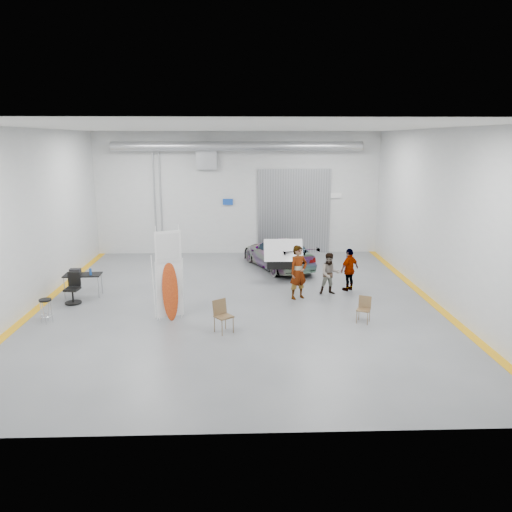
{
  "coord_description": "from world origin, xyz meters",
  "views": [
    {
      "loc": [
        0.06,
        -16.73,
        5.63
      ],
      "look_at": [
        0.65,
        0.84,
        1.5
      ],
      "focal_mm": 35.0,
      "sensor_mm": 36.0,
      "label": 1
    }
  ],
  "objects_px": {
    "work_table": "(81,274)",
    "office_chair": "(73,290)",
    "sedan_car": "(278,253)",
    "folding_chair_near": "(224,323)",
    "person_c": "(349,270)",
    "shop_stool": "(46,311)",
    "person_b": "(330,274)",
    "surfboard_display": "(167,283)",
    "folding_chair_far": "(363,315)",
    "person_a": "(298,272)"
  },
  "relations": [
    {
      "from": "person_c",
      "to": "folding_chair_far",
      "type": "xyz_separation_m",
      "value": [
        -0.29,
        -3.42,
        -0.56
      ]
    },
    {
      "from": "sedan_car",
      "to": "folding_chair_near",
      "type": "bearing_deg",
      "value": 52.71
    },
    {
      "from": "work_table",
      "to": "office_chair",
      "type": "relative_size",
      "value": 1.26
    },
    {
      "from": "sedan_car",
      "to": "work_table",
      "type": "height_order",
      "value": "sedan_car"
    },
    {
      "from": "folding_chair_near",
      "to": "shop_stool",
      "type": "bearing_deg",
      "value": 133.73
    },
    {
      "from": "surfboard_display",
      "to": "folding_chair_near",
      "type": "distance_m",
      "value": 2.32
    },
    {
      "from": "person_c",
      "to": "folding_chair_near",
      "type": "xyz_separation_m",
      "value": [
        -4.64,
        -4.09,
        -0.51
      ]
    },
    {
      "from": "person_a",
      "to": "person_c",
      "type": "distance_m",
      "value": 2.25
    },
    {
      "from": "sedan_car",
      "to": "person_c",
      "type": "bearing_deg",
      "value": 103.52
    },
    {
      "from": "folding_chair_near",
      "to": "shop_stool",
      "type": "xyz_separation_m",
      "value": [
        -5.58,
        0.97,
        0.08
      ]
    },
    {
      "from": "folding_chair_far",
      "to": "sedan_car",
      "type": "bearing_deg",
      "value": 132.27
    },
    {
      "from": "folding_chair_far",
      "to": "work_table",
      "type": "bearing_deg",
      "value": -172.35
    },
    {
      "from": "folding_chair_far",
      "to": "person_b",
      "type": "bearing_deg",
      "value": 125.32
    },
    {
      "from": "person_b",
      "to": "folding_chair_near",
      "type": "distance_m",
      "value": 5.31
    },
    {
      "from": "sedan_car",
      "to": "folding_chair_far",
      "type": "height_order",
      "value": "sedan_car"
    },
    {
      "from": "person_c",
      "to": "surfboard_display",
      "type": "height_order",
      "value": "surfboard_display"
    },
    {
      "from": "surfboard_display",
      "to": "office_chair",
      "type": "relative_size",
      "value": 2.86
    },
    {
      "from": "person_c",
      "to": "shop_stool",
      "type": "relative_size",
      "value": 2.1
    },
    {
      "from": "surfboard_display",
      "to": "shop_stool",
      "type": "distance_m",
      "value": 3.86
    },
    {
      "from": "person_a",
      "to": "person_b",
      "type": "distance_m",
      "value": 1.33
    },
    {
      "from": "surfboard_display",
      "to": "office_chair",
      "type": "xyz_separation_m",
      "value": [
        -3.54,
        1.8,
        -0.77
      ]
    },
    {
      "from": "shop_stool",
      "to": "office_chair",
      "type": "height_order",
      "value": "office_chair"
    },
    {
      "from": "person_a",
      "to": "surfboard_display",
      "type": "height_order",
      "value": "surfboard_display"
    },
    {
      "from": "shop_stool",
      "to": "work_table",
      "type": "relative_size",
      "value": 0.58
    },
    {
      "from": "person_b",
      "to": "shop_stool",
      "type": "distance_m",
      "value": 9.78
    },
    {
      "from": "folding_chair_near",
      "to": "work_table",
      "type": "distance_m",
      "value": 6.51
    },
    {
      "from": "person_c",
      "to": "shop_stool",
      "type": "xyz_separation_m",
      "value": [
        -10.21,
        -3.12,
        -0.43
      ]
    },
    {
      "from": "person_a",
      "to": "shop_stool",
      "type": "height_order",
      "value": "person_a"
    },
    {
      "from": "shop_stool",
      "to": "work_table",
      "type": "height_order",
      "value": "work_table"
    },
    {
      "from": "person_b",
      "to": "work_table",
      "type": "xyz_separation_m",
      "value": [
        -9.13,
        0.07,
        0.04
      ]
    },
    {
      "from": "folding_chair_far",
      "to": "shop_stool",
      "type": "relative_size",
      "value": 1.05
    },
    {
      "from": "person_a",
      "to": "person_b",
      "type": "height_order",
      "value": "person_a"
    },
    {
      "from": "sedan_car",
      "to": "folding_chair_far",
      "type": "distance_m",
      "value": 7.26
    },
    {
      "from": "office_chair",
      "to": "person_c",
      "type": "bearing_deg",
      "value": 13.28
    },
    {
      "from": "work_table",
      "to": "sedan_car",
      "type": "bearing_deg",
      "value": 27.22
    },
    {
      "from": "work_table",
      "to": "person_a",
      "type": "bearing_deg",
      "value": -3.97
    },
    {
      "from": "shop_stool",
      "to": "folding_chair_far",
      "type": "bearing_deg",
      "value": -1.71
    },
    {
      "from": "work_table",
      "to": "office_chair",
      "type": "distance_m",
      "value": 0.89
    },
    {
      "from": "sedan_car",
      "to": "person_b",
      "type": "distance_m",
      "value": 4.26
    },
    {
      "from": "sedan_car",
      "to": "office_chair",
      "type": "relative_size",
      "value": 4.31
    },
    {
      "from": "person_c",
      "to": "office_chair",
      "type": "bearing_deg",
      "value": -31.37
    },
    {
      "from": "person_b",
      "to": "person_a",
      "type": "bearing_deg",
      "value": -161.86
    },
    {
      "from": "folding_chair_far",
      "to": "work_table",
      "type": "xyz_separation_m",
      "value": [
        -9.67,
        3.06,
        0.57
      ]
    },
    {
      "from": "person_a",
      "to": "office_chair",
      "type": "xyz_separation_m",
      "value": [
        -7.95,
        -0.27,
        -0.51
      ]
    },
    {
      "from": "person_b",
      "to": "shop_stool",
      "type": "bearing_deg",
      "value": -167.2
    },
    {
      "from": "person_c",
      "to": "folding_chair_far",
      "type": "height_order",
      "value": "person_c"
    },
    {
      "from": "person_b",
      "to": "office_chair",
      "type": "xyz_separation_m",
      "value": [
        -9.18,
        -0.75,
        -0.31
      ]
    },
    {
      "from": "person_b",
      "to": "surfboard_display",
      "type": "xyz_separation_m",
      "value": [
        -5.63,
        -2.55,
        0.45
      ]
    },
    {
      "from": "person_c",
      "to": "person_b",
      "type": "bearing_deg",
      "value": -10.24
    },
    {
      "from": "surfboard_display",
      "to": "sedan_car",
      "type": "bearing_deg",
      "value": 35.99
    }
  ]
}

